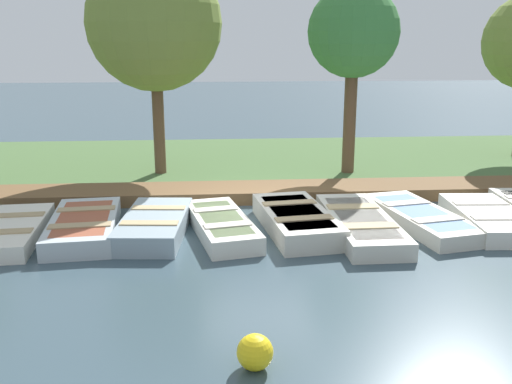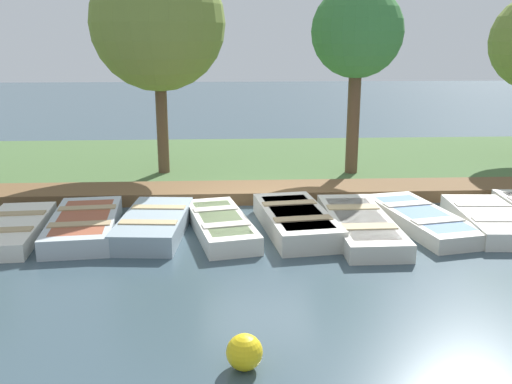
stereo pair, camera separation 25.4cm
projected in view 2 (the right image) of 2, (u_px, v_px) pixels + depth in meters
ground_plane at (258, 218)px, 12.34m from camera, size 80.00×80.00×0.00m
shore_bank at (249, 164)px, 17.14m from camera, size 8.00×24.00×0.17m
dock_walkway at (255, 192)px, 13.82m from camera, size 1.29×17.65×0.29m
rowboat_2 at (13, 229)px, 11.08m from camera, size 2.80×1.29×0.35m
rowboat_3 at (84, 224)px, 11.29m from camera, size 2.95×1.50×0.39m
rowboat_4 at (154, 224)px, 11.27m from camera, size 2.72×1.40×0.42m
rowboat_5 at (221, 225)px, 11.31m from camera, size 2.96×1.55×0.37m
rowboat_6 at (296, 220)px, 11.47m from camera, size 3.00×1.58×0.44m
rowboat_7 at (360, 224)px, 11.34m from camera, size 3.37×1.19×0.36m
rowboat_8 at (421, 219)px, 11.73m from camera, size 3.30×1.72×0.33m
rowboat_9 at (491, 220)px, 11.61m from camera, size 2.78×1.41×0.37m
buoy at (244, 352)px, 6.65m from camera, size 0.43×0.43×0.43m
park_tree_left at (158, 24)px, 14.74m from camera, size 3.50×3.50×5.89m
park_tree_center at (357, 34)px, 14.78m from camera, size 2.40×2.40×5.13m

